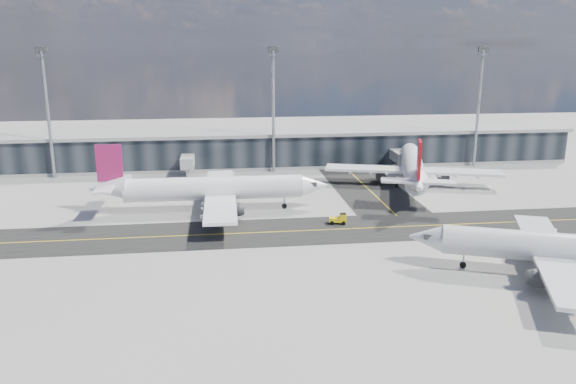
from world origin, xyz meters
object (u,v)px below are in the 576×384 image
object	(u,v)px
airliner_af	(211,189)
service_van	(398,169)
baggage_tug	(339,219)
airliner_near	(565,249)
airliner_redtail	(413,167)

from	to	relation	value
airliner_af	service_van	world-z (taller)	airliner_af
baggage_tug	airliner_af	bearing A→B (deg)	-105.90
airliner_near	service_van	bearing A→B (deg)	23.10
airliner_af	service_van	bearing A→B (deg)	122.14
airliner_af	service_van	xyz separation A→B (m)	(43.78, 26.76, -3.50)
airliner_redtail	baggage_tug	size ratio (longest dim) A/B	13.83
airliner_near	service_van	world-z (taller)	airliner_near
airliner_af	airliner_redtail	xyz separation A→B (m)	(42.20, 12.34, 0.11)
airliner_af	airliner_redtail	distance (m)	43.97
airliner_redtail	airliner_near	bearing A→B (deg)	-69.16
airliner_near	service_van	size ratio (longest dim) A/B	7.87
service_van	airliner_near	bearing A→B (deg)	-127.84
airliner_af	baggage_tug	bearing A→B (deg)	64.81
airliner_af	airliner_near	xyz separation A→B (m)	(45.52, -35.97, -0.32)
baggage_tug	service_van	distance (m)	43.36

